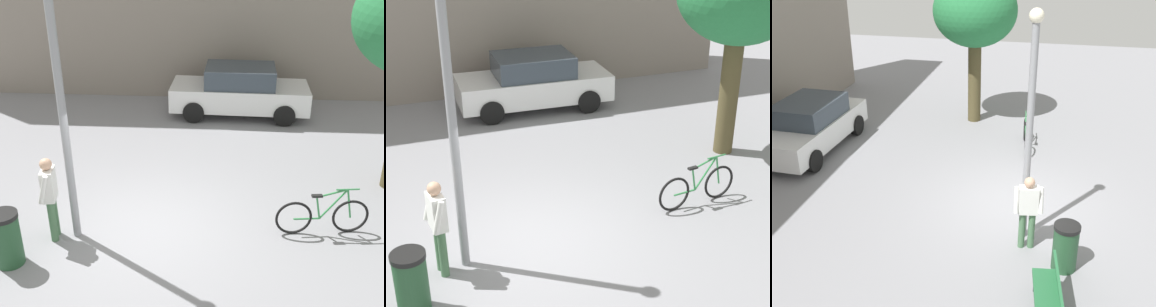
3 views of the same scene
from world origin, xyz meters
The scene contains 6 objects.
ground_plane centered at (0.00, 0.00, 0.00)m, with size 36.00×36.00×0.00m, color gray.
lamppost centered at (-1.32, -0.32, 2.75)m, with size 0.28×0.28×4.88m.
person_by_lamppost centered at (-1.72, -0.42, 0.97)m, with size 0.35×0.62×1.67m.
bicycle_green centered at (3.36, 0.07, 0.38)m, with size 1.80×0.27×0.97m.
parked_car_white centered at (1.90, 6.40, 0.77)m, with size 4.26×1.94×1.55m.
trash_bin centered at (-2.26, -1.22, 0.51)m, with size 0.52×0.52×1.01m.
Camera 1 is at (1.39, -7.67, 5.35)m, focal length 44.13 mm.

